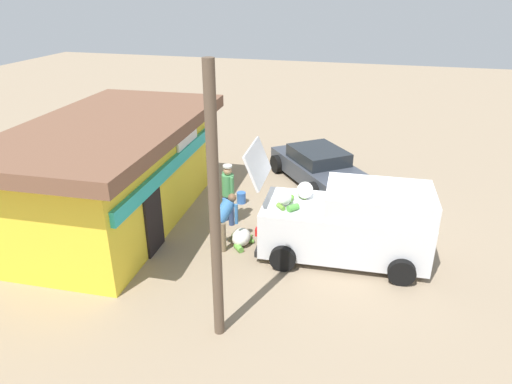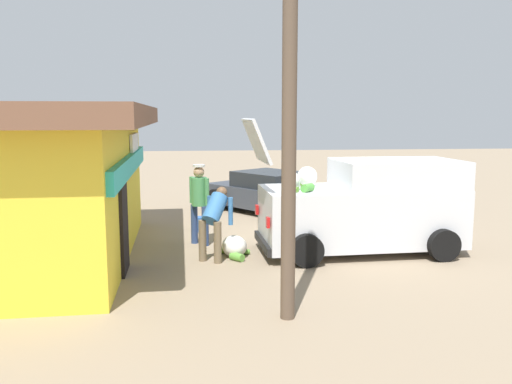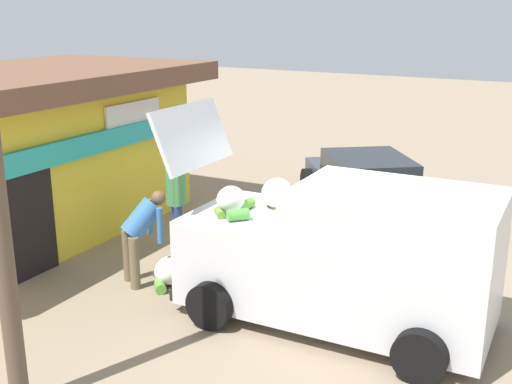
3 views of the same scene
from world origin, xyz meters
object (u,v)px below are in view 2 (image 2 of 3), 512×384
Objects in this scene: storefront_bar at (45,180)px; customer_bending at (214,217)px; vendor_standing at (199,199)px; delivery_van at (366,206)px; parked_sedan at (270,193)px; unloaded_banana_pile at (234,247)px; paint_bucket at (199,224)px.

customer_bending is at bearing -98.13° from storefront_bar.
delivery_van is at bearing -105.37° from vendor_standing.
customer_bending is at bearing 160.35° from parked_sedan.
parked_sedan is 2.95× the size of customer_bending.
vendor_standing is (-3.64, 2.04, 0.45)m from parked_sedan.
customer_bending is (-1.27, -0.29, -0.16)m from vendor_standing.
vendor_standing is (0.94, 3.43, 0.07)m from delivery_van.
storefront_bar is 1.70× the size of delivery_van.
storefront_bar is at bearing 131.46° from parked_sedan.
delivery_van is 3.56m from vendor_standing.
unloaded_banana_pile is (0.21, -0.40, -0.66)m from customer_bending.
unloaded_banana_pile is at bearing -94.02° from storefront_bar.
unloaded_banana_pile is (-1.06, -0.69, -0.83)m from vendor_standing.
unloaded_banana_pile is (-0.26, -3.68, -1.38)m from storefront_bar.
paint_bucket is (2.60, 0.31, -0.68)m from customer_bending.
paint_bucket is (2.27, 3.45, -0.77)m from delivery_van.
vendor_standing is 4.96× the size of paint_bucket.
parked_sedan is 4.76× the size of unloaded_banana_pile.
storefront_bar is 6.79m from parked_sedan.
storefront_bar is at bearing 88.77° from delivery_van.
paint_bucket is at bearing 0.83° from vendor_standing.
storefront_bar is at bearing 81.87° from customer_bending.
customer_bending is 3.98× the size of paint_bucket.
vendor_standing is at bearing 150.69° from parked_sedan.
vendor_standing is at bearing 12.84° from customer_bending.
delivery_van is (-0.14, -6.42, -0.62)m from storefront_bar.
storefront_bar reaches higher than customer_bending.
customer_bending is 0.80m from unloaded_banana_pile.
vendor_standing is at bearing 74.63° from delivery_van.
parked_sedan is 3.12m from paint_bucket.
parked_sedan is at bearing -29.31° from vendor_standing.
customer_bending is at bearing 117.66° from unloaded_banana_pile.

